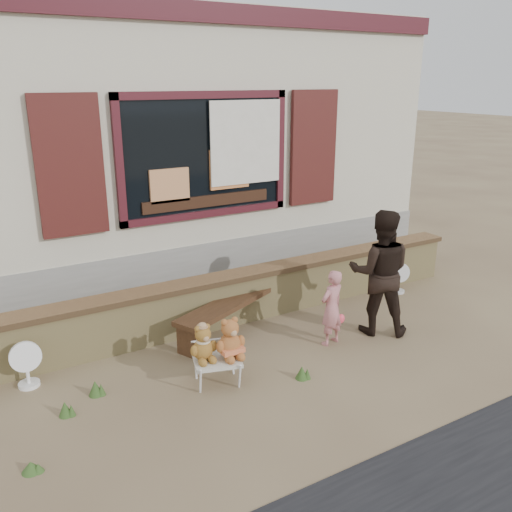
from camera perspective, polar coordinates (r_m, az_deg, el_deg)
ground at (r=6.50m, az=2.72°, el=-9.85°), size 80.00×80.00×0.00m
shopfront at (r=9.86m, az=-11.78°, el=11.68°), size 8.04×5.13×4.00m
brick_wall at (r=7.13m, az=-1.63°, el=-4.17°), size 7.10×0.36×0.67m
bench at (r=6.78m, az=-2.94°, el=-5.73°), size 1.65×1.00×0.42m
folding_chair at (r=5.74m, az=-4.14°, el=-10.89°), size 0.58×0.54×0.29m
teddy_bear_left at (r=5.62m, az=-5.62°, el=-9.00°), size 0.35×0.33×0.40m
teddy_bear_right at (r=5.65m, az=-2.78°, el=-8.52°), size 0.39×0.37×0.45m
child at (r=6.51m, az=7.96°, el=-5.41°), size 0.38×0.29×0.93m
adult at (r=6.81m, az=12.91°, el=-1.70°), size 0.97×0.94×1.58m
fan_left at (r=6.15m, az=-23.03°, el=-10.41°), size 0.32×0.22×0.52m
fan_right at (r=8.34m, az=14.81°, el=-2.21°), size 0.30×0.20×0.47m
grass_tufts at (r=5.79m, az=-9.79°, el=-13.12°), size 2.88×1.34×0.16m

